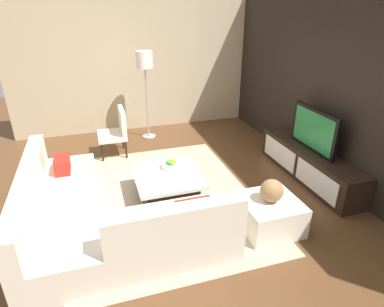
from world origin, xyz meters
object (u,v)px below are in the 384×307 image
sectional_couch (97,218)px  coffee_table (168,185)px  accent_chair_near (117,129)px  media_console (308,164)px  ottoman (269,214)px  floor_lamp (145,65)px  television (314,130)px  fruit_bowl (171,165)px  decorative_ball (272,191)px

sectional_couch → coffee_table: size_ratio=2.53×
accent_chair_near → media_console: bearing=45.4°
ottoman → accent_chair_near: bearing=-151.0°
sectional_couch → floor_lamp: 3.49m
media_console → television: television is taller
floor_lamp → sectional_couch: bearing=-21.3°
floor_lamp → ottoman: size_ratio=2.51×
media_console → fruit_bowl: 2.22m
media_console → ottoman: 1.59m
accent_chair_near → fruit_bowl: (1.57, 0.62, -0.06)m
fruit_bowl → floor_lamp: bearing=178.1°
accent_chair_near → fruit_bowl: bearing=10.3°
sectional_couch → accent_chair_near: 2.43m
media_console → fruit_bowl: size_ratio=7.74×
coffee_table → ottoman: 1.49m
accent_chair_near → decorative_ball: 3.22m
media_console → coffee_table: (-0.10, -2.30, -0.05)m
accent_chair_near → decorative_ball: size_ratio=3.07×
television → fruit_bowl: size_ratio=3.64×
television → sectional_couch: television is taller
television → sectional_couch: size_ratio=0.40×
decorative_ball → sectional_couch: bearing=-102.4°
television → decorative_ball: size_ratio=3.60×
television → fruit_bowl: 2.25m
television → sectional_couch: bearing=-81.1°
media_console → decorative_ball: decorative_ball is taller
accent_chair_near → floor_lamp: floor_lamp is taller
coffee_table → ottoman: bearing=44.2°
ottoman → television: bearing=127.6°
television → decorative_ball: television is taller
ottoman → floor_lamp: bearing=-166.1°
media_console → accent_chair_near: accent_chair_near is taller
ottoman → decorative_ball: decorative_ball is taller
coffee_table → decorative_ball: bearing=44.2°
television → accent_chair_near: television is taller
accent_chair_near → fruit_bowl: accent_chair_near is taller
coffee_table → floor_lamp: size_ratio=0.57×
coffee_table → fruit_bowl: 0.31m
floor_lamp → media_console: bearing=40.0°
sectional_couch → ottoman: 2.10m
decorative_ball → floor_lamp: bearing=-166.1°
media_console → coffee_table: size_ratio=2.17×
fruit_bowl → decorative_ball: bearing=36.9°
accent_chair_near → decorative_ball: bearing=17.6°
sectional_couch → coffee_table: 1.19m
media_console → accent_chair_near: 3.38m
media_console → sectional_couch: (0.52, -3.31, 0.03)m
media_console → decorative_ball: size_ratio=7.66×
floor_lamp → decorative_ball: size_ratio=6.21×
coffee_table → ottoman: (1.07, 1.04, -0.00)m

